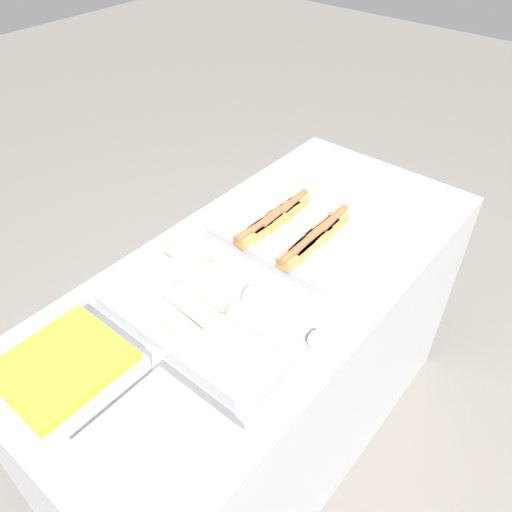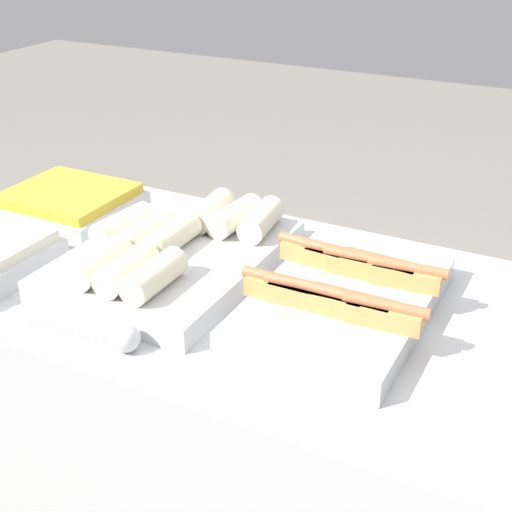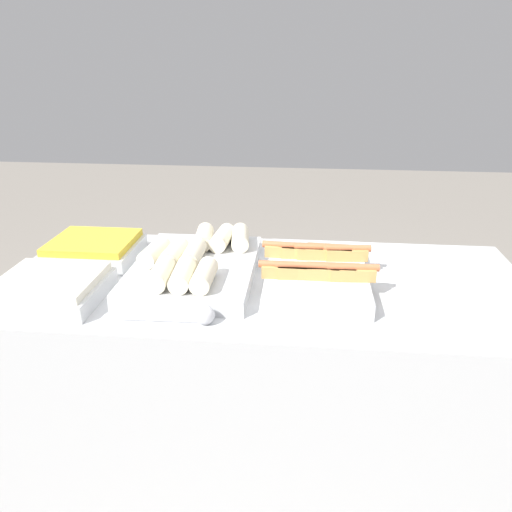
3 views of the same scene
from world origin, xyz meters
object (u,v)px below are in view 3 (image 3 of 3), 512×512
tray_hotdogs (316,271)px  tray_side_back (94,249)px  tray_side_front (51,288)px  tray_wraps (195,265)px  serving_spoon_near (199,316)px

tray_hotdogs → tray_side_back: tray_hotdogs is taller
tray_hotdogs → tray_side_back: bearing=171.5°
tray_hotdogs → tray_side_front: (-0.76, -0.20, -0.00)m
tray_hotdogs → tray_wraps: (-0.38, -0.00, 0.00)m
tray_side_front → tray_hotdogs: bearing=14.4°
tray_hotdogs → tray_wraps: size_ratio=0.94×
tray_side_front → serving_spoon_near: size_ratio=1.15×
tray_wraps → tray_side_back: bearing=163.2°
tray_side_front → serving_spoon_near: tray_side_front is taller
tray_side_back → serving_spoon_near: bearing=-41.7°
tray_hotdogs → serving_spoon_near: bearing=-137.0°
serving_spoon_near → tray_side_front: bearing=168.4°
tray_side_front → tray_side_back: bearing=90.0°
tray_wraps → tray_side_front: (-0.38, -0.20, -0.01)m
tray_wraps → tray_side_back: 0.40m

